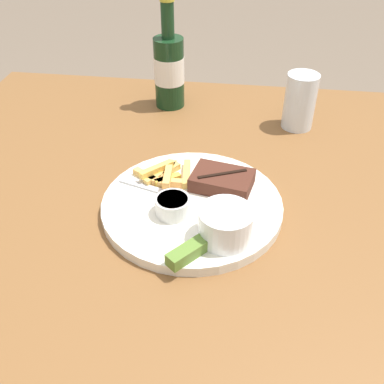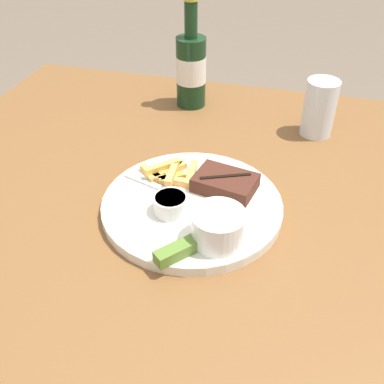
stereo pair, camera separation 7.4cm
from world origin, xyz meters
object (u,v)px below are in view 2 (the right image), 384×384
Objects in this scene: drinking_glass at (319,108)px; dipping_sauce_cup at (170,204)px; coleslaw_cup at (218,226)px; beer_bottle at (191,67)px; pickle_spear at (178,251)px; fork_utensil at (153,185)px; steak_portion at (225,183)px; dinner_plate at (192,206)px.

dipping_sauce_cup is at bearing -121.68° from drinking_glass.
beer_bottle reaches higher than coleslaw_cup.
beer_bottle is at bearing 103.01° from pickle_spear.
beer_bottle is (-0.08, 0.41, 0.06)m from dipping_sauce_cup.
beer_bottle is at bearing 109.71° from coleslaw_cup.
pickle_spear is 0.52m from beer_bottle.
fork_utensil is at bearing -85.61° from beer_bottle.
steak_portion is at bearing 48.69° from dipping_sauce_cup.
steak_portion reaches higher than pickle_spear.
pickle_spear is at bearing -83.95° from dinner_plate.
steak_portion is at bearing 79.38° from pickle_spear.
steak_portion is 0.88× the size of fork_utensil.
dinner_plate is 3.67× the size of coleslaw_cup.
fork_utensil is 0.40m from drinking_glass.
pickle_spear reaches higher than dinner_plate.
drinking_glass is (0.14, 0.27, 0.03)m from steak_portion.
steak_portion is 0.96× the size of drinking_glass.
coleslaw_cup reaches higher than dipping_sauce_cup.
drinking_glass reaches higher than dipping_sauce_cup.
coleslaw_cup is 0.42m from drinking_glass.
dinner_plate is at bearing -120.93° from drinking_glass.
drinking_glass is at bearing -12.50° from beer_bottle.
beer_bottle is 0.30m from drinking_glass.
pickle_spear is at bearing -100.62° from steak_portion.
beer_bottle is at bearing 114.28° from steak_portion.
pickle_spear is (0.04, -0.09, -0.01)m from dipping_sauce_cup.
dipping_sauce_cup reaches higher than pickle_spear.
dipping_sauce_cup reaches higher than dinner_plate.
pickle_spear is 0.18m from fork_utensil.
steak_portion is 2.05× the size of dipping_sauce_cup.
coleslaw_cup is 0.10m from dipping_sauce_cup.
fork_utensil is (-0.05, 0.06, -0.01)m from dipping_sauce_cup.
drinking_glass is (0.22, 0.35, 0.03)m from dipping_sauce_cup.
beer_bottle is (-0.16, 0.46, 0.04)m from coleslaw_cup.
coleslaw_cup reaches higher than pickle_spear.
fork_utensil is at bearing 130.30° from dipping_sauce_cup.
steak_portion is at bearing -65.72° from beer_bottle.
drinking_glass is (0.27, 0.29, 0.04)m from fork_utensil.
pickle_spear is (-0.05, -0.05, -0.02)m from coleslaw_cup.
dipping_sauce_cup is at bearing 113.59° from pickle_spear.
steak_portion is (0.05, 0.05, 0.02)m from dinner_plate.
beer_bottle is (-0.03, 0.36, 0.07)m from fork_utensil.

